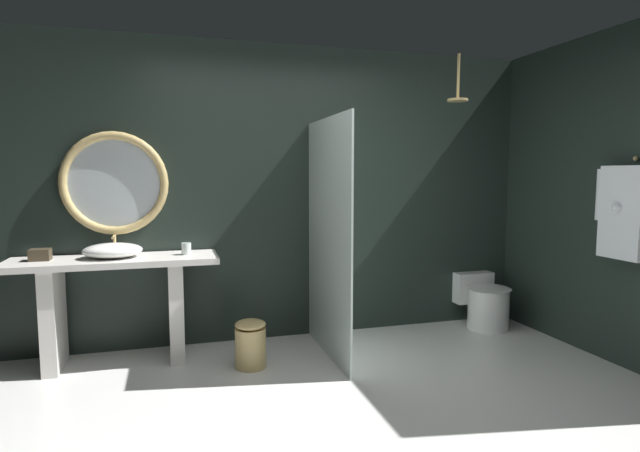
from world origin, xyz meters
TOP-DOWN VIEW (x-y plane):
  - ground_plane at (0.00, 0.00)m, footprint 5.76×5.76m
  - back_wall_panel at (0.00, 1.90)m, footprint 4.80×0.10m
  - side_wall_right at (2.35, 0.76)m, footprint 0.10×2.47m
  - vanity_counter at (-1.42, 1.57)m, footprint 1.56×0.51m
  - vessel_sink at (-1.43, 1.58)m, footprint 0.44×0.36m
  - tumbler_cup at (-0.88, 1.58)m, footprint 0.08×0.08m
  - tissue_box at (-1.94, 1.60)m, footprint 0.14×0.12m
  - round_wall_mirror at (-1.42, 1.81)m, footprint 0.83×0.07m
  - shower_glass_panel at (0.22, 1.28)m, footprint 0.02×1.13m
  - rain_shower_head at (1.41, 1.37)m, footprint 0.18×0.18m
  - hanging_bathrobe at (2.21, 0.36)m, footprint 0.20×0.51m
  - toilet at (1.89, 1.60)m, footprint 0.40×0.60m
  - waste_bin at (-0.44, 1.18)m, footprint 0.24×0.24m

SIDE VIEW (x-z plane):
  - ground_plane at x=0.00m, z-range 0.00..0.00m
  - waste_bin at x=-0.44m, z-range 0.00..0.37m
  - toilet at x=1.89m, z-range 0.00..0.49m
  - vanity_counter at x=-1.42m, z-range 0.12..0.95m
  - tissue_box at x=-1.94m, z-range 0.83..0.92m
  - tumbler_cup at x=-0.88m, z-range 0.83..0.93m
  - vessel_sink at x=-1.43m, z-range 0.81..0.97m
  - shower_glass_panel at x=0.22m, z-range 0.00..1.92m
  - hanging_bathrobe at x=2.21m, z-range 0.84..1.60m
  - back_wall_panel at x=0.00m, z-range 0.00..2.60m
  - side_wall_right at x=2.35m, z-range 0.00..2.60m
  - round_wall_mirror at x=-1.42m, z-range 0.98..1.82m
  - rain_shower_head at x=1.41m, z-range 1.96..2.36m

